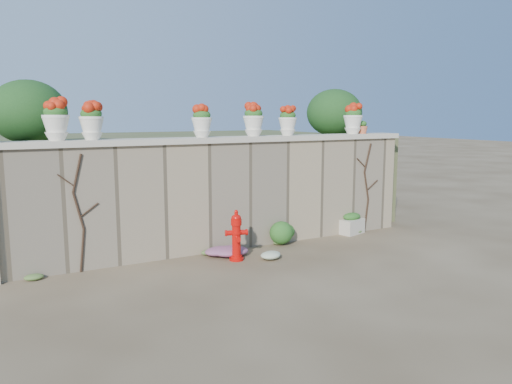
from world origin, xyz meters
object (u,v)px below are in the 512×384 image
fire_hydrant (236,235)px  planter_box (352,224)px  urn_pot_0 (56,120)px  terracotta_pot (362,128)px

fire_hydrant → planter_box: 3.09m
planter_box → fire_hydrant: bearing=175.8°
planter_box → urn_pot_0: size_ratio=0.94×
planter_box → terracotta_pot: size_ratio=2.27×
urn_pot_0 → fire_hydrant: bearing=-17.1°
fire_hydrant → terracotta_pot: size_ratio=3.31×
terracotta_pot → fire_hydrant: bearing=-166.4°
planter_box → terracotta_pot: bearing=15.3°
fire_hydrant → terracotta_pot: 3.97m
fire_hydrant → terracotta_pot: bearing=29.4°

